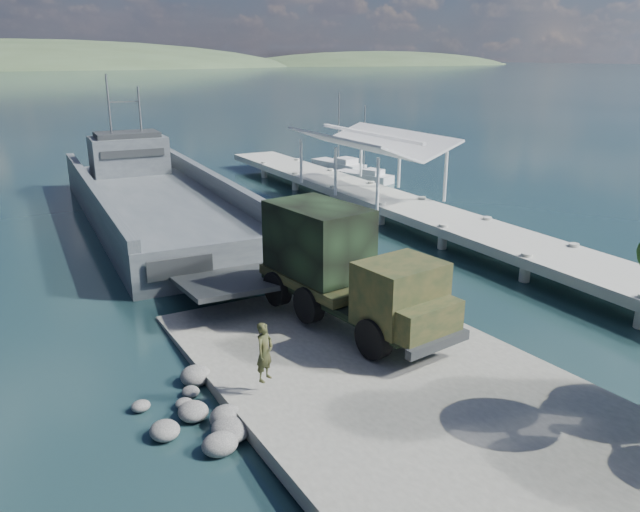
% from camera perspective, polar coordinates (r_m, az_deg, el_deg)
% --- Properties ---
extents(ground, '(1400.00, 1400.00, 0.00)m').
position_cam_1_polar(ground, '(21.29, 4.39, -10.74)').
color(ground, '#163436').
rests_on(ground, ground).
extents(boat_ramp, '(10.00, 18.00, 0.50)m').
position_cam_1_polar(boat_ramp, '(20.45, 5.97, -11.27)').
color(boat_ramp, slate).
rests_on(boat_ramp, ground).
extents(shoreline_rocks, '(3.20, 5.60, 0.90)m').
position_cam_1_polar(shoreline_rocks, '(19.45, -12.45, -14.14)').
color(shoreline_rocks, '#4D4D4B').
rests_on(shoreline_rocks, ground).
extents(distant_headlands, '(1000.00, 240.00, 48.00)m').
position_cam_1_polar(distant_headlands, '(578.78, -23.84, 15.44)').
color(distant_headlands, '#394D30').
rests_on(distant_headlands, ground).
extents(pier, '(6.40, 44.00, 6.10)m').
position_cam_1_polar(pier, '(42.40, 5.31, 6.14)').
color(pier, '#B2B4A9').
rests_on(pier, ground).
extents(landing_craft, '(9.50, 32.68, 9.61)m').
position_cam_1_polar(landing_craft, '(41.57, -14.58, 4.25)').
color(landing_craft, '#42494D').
rests_on(landing_craft, ground).
extents(military_truck, '(3.96, 9.28, 4.17)m').
position_cam_1_polar(military_truck, '(23.45, 2.13, -1.05)').
color(military_truck, black).
rests_on(military_truck, boat_ramp).
extents(soldier, '(0.81, 0.73, 1.84)m').
position_cam_1_polar(soldier, '(18.91, -5.06, -9.78)').
color(soldier, '#202E19').
rests_on(soldier, boat_ramp).
extents(sailboat_near, '(3.22, 5.49, 6.44)m').
position_cam_1_polar(sailboat_near, '(53.33, 4.13, 7.22)').
color(sailboat_near, white).
rests_on(sailboat_near, ground).
extents(sailboat_far, '(2.69, 6.14, 7.23)m').
position_cam_1_polar(sailboat_far, '(58.45, 1.79, 8.24)').
color(sailboat_far, white).
rests_on(sailboat_far, ground).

